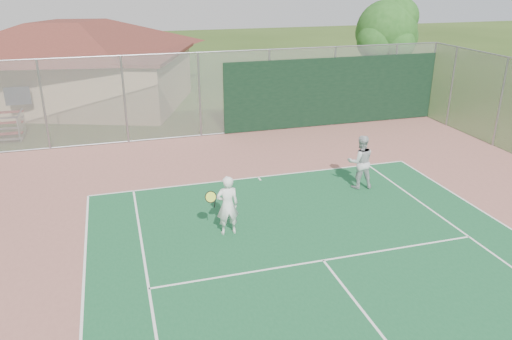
{
  "coord_description": "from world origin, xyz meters",
  "views": [
    {
      "loc": [
        -4.44,
        -3.04,
        6.4
      ],
      "look_at": [
        -0.78,
        9.47,
        1.27
      ],
      "focal_mm": 35.0,
      "sensor_mm": 36.0,
      "label": 1
    }
  ],
  "objects_px": {
    "clubhouse": "(71,55)",
    "player_white_front": "(227,206)",
    "tree": "(388,33)",
    "player_grey_back": "(360,162)"
  },
  "relations": [
    {
      "from": "clubhouse",
      "to": "player_white_front",
      "type": "height_order",
      "value": "clubhouse"
    },
    {
      "from": "tree",
      "to": "player_grey_back",
      "type": "relative_size",
      "value": 3.05
    },
    {
      "from": "clubhouse",
      "to": "player_white_front",
      "type": "bearing_deg",
      "value": -54.19
    },
    {
      "from": "clubhouse",
      "to": "tree",
      "type": "distance_m",
      "value": 16.57
    },
    {
      "from": "clubhouse",
      "to": "player_grey_back",
      "type": "distance_m",
      "value": 16.8
    },
    {
      "from": "clubhouse",
      "to": "tree",
      "type": "relative_size",
      "value": 2.59
    },
    {
      "from": "player_grey_back",
      "to": "clubhouse",
      "type": "bearing_deg",
      "value": -46.69
    },
    {
      "from": "player_white_front",
      "to": "player_grey_back",
      "type": "relative_size",
      "value": 0.93
    },
    {
      "from": "player_white_front",
      "to": "player_grey_back",
      "type": "distance_m",
      "value": 5.08
    },
    {
      "from": "tree",
      "to": "player_white_front",
      "type": "bearing_deg",
      "value": -132.49
    }
  ]
}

